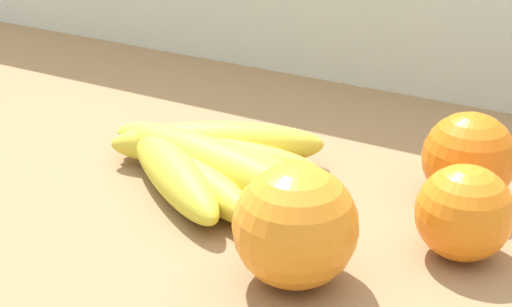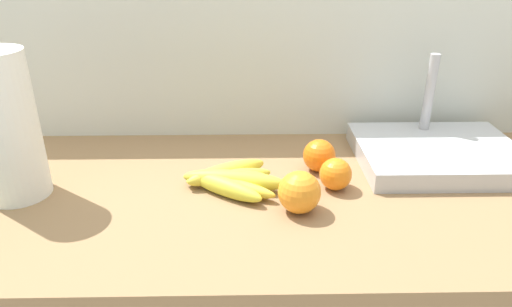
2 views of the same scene
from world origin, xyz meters
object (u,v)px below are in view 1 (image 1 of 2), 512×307
banana_bunch (201,160)px  orange_center (469,158)px  orange_right (295,226)px  orange_back_left (464,213)px

banana_bunch → orange_center: size_ratio=3.06×
orange_right → orange_center: size_ratio=1.12×
orange_center → orange_back_left: bearing=-75.5°
orange_right → orange_back_left: bearing=45.6°
orange_center → orange_right: bearing=-110.1°
banana_bunch → orange_right: bearing=-34.2°
banana_bunch → orange_center: (0.20, 0.08, 0.02)m
orange_back_left → orange_right: bearing=-134.4°
orange_right → orange_center: orange_right is taller
banana_bunch → orange_back_left: 0.22m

